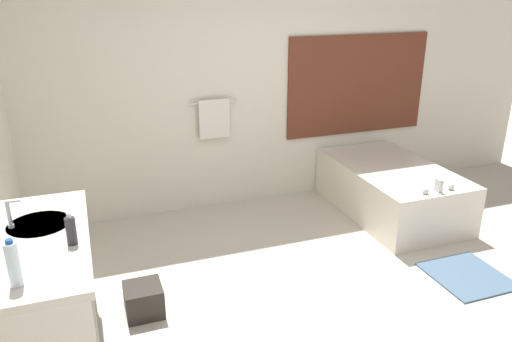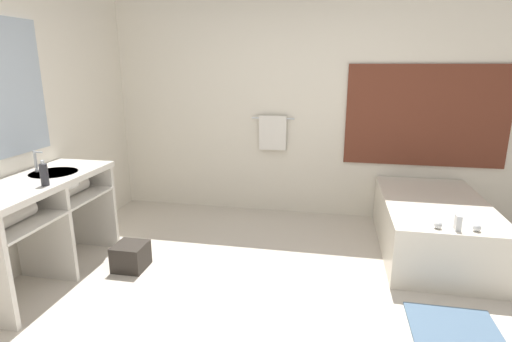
# 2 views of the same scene
# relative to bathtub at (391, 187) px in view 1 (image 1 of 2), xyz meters

# --- Properties ---
(ground_plane) EXTENTS (16.00, 16.00, 0.00)m
(ground_plane) POSITION_rel_bathtub_xyz_m (-1.38, -1.39, -0.28)
(ground_plane) COLOR beige
(ground_plane) RESTS_ON ground
(wall_back_with_blinds) EXTENTS (7.40, 0.13, 2.70)m
(wall_back_with_blinds) POSITION_rel_bathtub_xyz_m (-1.33, 0.84, 1.06)
(wall_back_with_blinds) COLOR silver
(wall_back_with_blinds) RESTS_ON ground_plane
(vanity_counter) EXTENTS (0.57, 1.35, 0.87)m
(vanity_counter) POSITION_rel_bathtub_xyz_m (-3.28, -1.14, 0.36)
(vanity_counter) COLOR silver
(vanity_counter) RESTS_ON ground_plane
(sink_faucet) EXTENTS (0.09, 0.04, 0.18)m
(sink_faucet) POSITION_rel_bathtub_xyz_m (-3.44, -0.96, 0.68)
(sink_faucet) COLOR silver
(sink_faucet) RESTS_ON vanity_counter
(bathtub) EXTENTS (0.94, 1.60, 0.63)m
(bathtub) POSITION_rel_bathtub_xyz_m (0.00, 0.00, 0.00)
(bathtub) COLOR silver
(bathtub) RESTS_ON ground_plane
(water_bottle_1) EXTENTS (0.06, 0.06, 0.26)m
(water_bottle_1) POSITION_rel_bathtub_xyz_m (-3.35, -1.66, 0.71)
(water_bottle_1) COLOR silver
(water_bottle_1) RESTS_ON vanity_counter
(soap_dispenser) EXTENTS (0.06, 0.06, 0.20)m
(soap_dispenser) POSITION_rel_bathtub_xyz_m (-3.09, -1.30, 0.68)
(soap_dispenser) COLOR #28282D
(soap_dispenser) RESTS_ON vanity_counter
(waste_bin) EXTENTS (0.27, 0.27, 0.23)m
(waste_bin) POSITION_rel_bathtub_xyz_m (-2.69, -0.88, -0.17)
(waste_bin) COLOR #2D2823
(waste_bin) RESTS_ON ground_plane
(bath_mat) EXTENTS (0.59, 0.61, 0.02)m
(bath_mat) POSITION_rel_bathtub_xyz_m (-0.10, -1.29, -0.27)
(bath_mat) COLOR slate
(bath_mat) RESTS_ON ground_plane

